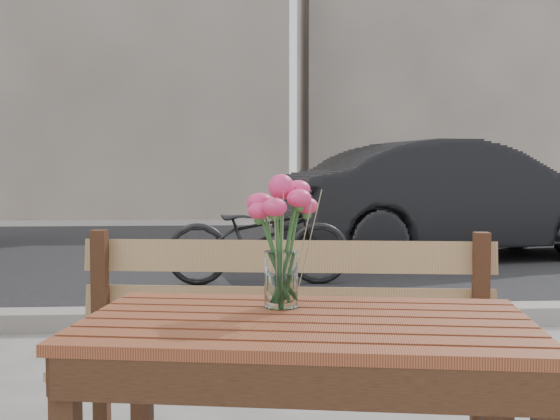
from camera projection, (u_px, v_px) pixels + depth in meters
name	position (u px, v px, depth m)	size (l,w,h in m)	color
street	(244.00, 274.00, 6.65)	(30.00, 8.12, 0.12)	black
backdrop_buildings	(246.00, 53.00, 15.74)	(15.50, 4.00, 8.00)	slate
main_table	(307.00, 363.00, 1.72)	(1.18, 0.81, 0.67)	#592917
main_bench	(286.00, 332.00, 2.24)	(1.42, 0.58, 0.85)	#A17F53
main_vase	(281.00, 225.00, 1.84)	(0.19, 0.19, 0.35)	white
parked_car	(458.00, 200.00, 8.06)	(1.42, 4.07, 1.34)	black
bicycle	(258.00, 237.00, 6.22)	(0.57, 1.63, 0.86)	black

